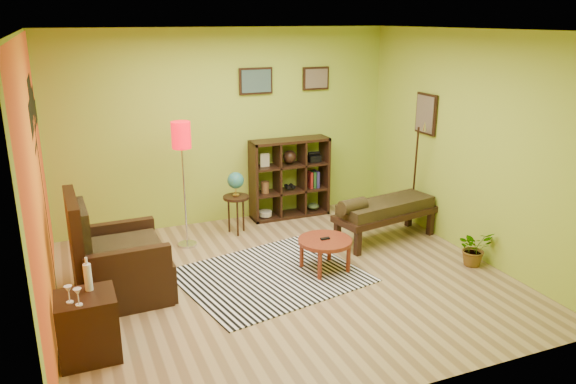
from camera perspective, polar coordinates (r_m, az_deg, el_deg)
name	(u,v)px	position (r m, az deg, el deg)	size (l,w,h in m)	color
ground	(285,280)	(6.61, -0.27, -8.92)	(5.00, 5.00, 0.00)	tan
room_shell	(277,128)	(6.01, -1.17, 6.55)	(5.04, 4.54, 2.82)	#A0BE38
zebra_rug	(270,276)	(6.70, -1.80, -8.50)	(2.01, 1.67, 0.01)	white
coffee_table	(325,244)	(6.74, 3.78, -5.25)	(0.65, 0.65, 0.42)	maroon
armchair	(115,265)	(6.40, -17.15, -7.13)	(1.01, 1.02, 1.19)	black
side_cabinet	(88,326)	(5.41, -19.67, -12.69)	(0.51, 0.47, 0.92)	black
floor_lamp	(182,147)	(7.27, -10.74, 4.56)	(0.25, 0.25, 1.67)	silver
globe_table	(236,187)	(7.79, -5.33, 0.47)	(0.36, 0.36, 0.89)	black
cube_shelf	(291,178)	(8.48, 0.26, 1.43)	(1.20, 0.35, 1.20)	black
bench	(384,210)	(7.68, 9.69, -1.79)	(1.56, 0.79, 0.69)	black
potted_plant	(474,252)	(7.29, 18.35, -5.76)	(0.41, 0.45, 0.35)	#26661E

